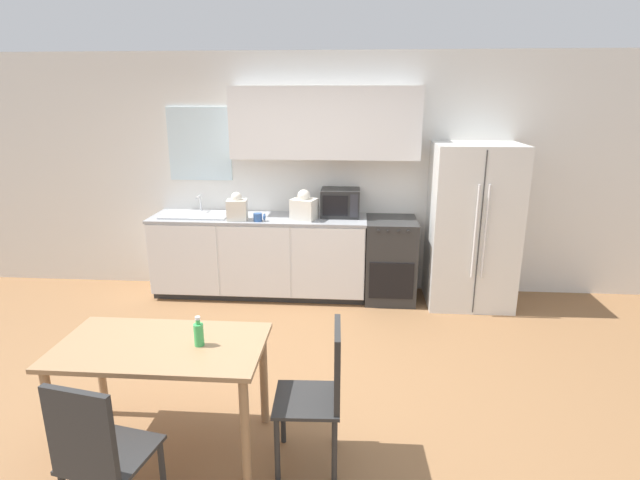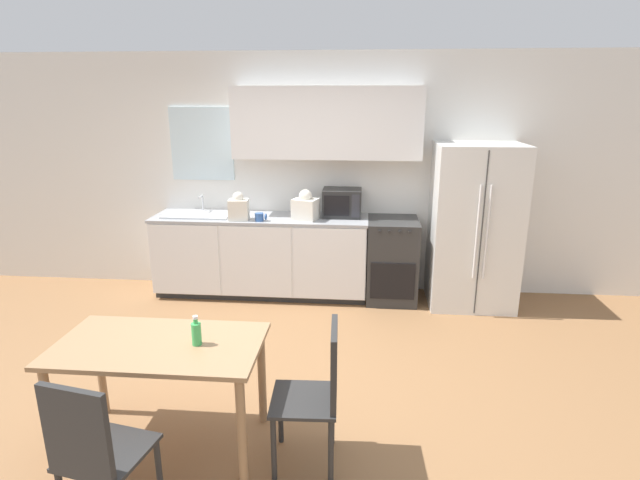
% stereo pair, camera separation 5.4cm
% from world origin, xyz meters
% --- Properties ---
extents(ground_plane, '(12.00, 12.00, 0.00)m').
position_xyz_m(ground_plane, '(0.00, 0.00, 0.00)').
color(ground_plane, olive).
extents(wall_back, '(12.00, 0.38, 2.70)m').
position_xyz_m(wall_back, '(0.06, 2.13, 1.47)').
color(wall_back, silver).
rests_on(wall_back, ground_plane).
extents(kitchen_counter, '(2.41, 0.62, 0.93)m').
position_xyz_m(kitchen_counter, '(-0.41, 1.84, 0.47)').
color(kitchen_counter, '#333333').
rests_on(kitchen_counter, ground_plane).
extents(oven_range, '(0.55, 0.63, 0.92)m').
position_xyz_m(oven_range, '(1.07, 1.83, 0.46)').
color(oven_range, '#2D2D2D').
rests_on(oven_range, ground_plane).
extents(refrigerator, '(0.90, 0.75, 1.76)m').
position_xyz_m(refrigerator, '(1.93, 1.79, 0.88)').
color(refrigerator, silver).
rests_on(refrigerator, ground_plane).
extents(kitchen_sink, '(0.74, 0.44, 0.20)m').
position_xyz_m(kitchen_sink, '(-1.12, 1.85, 0.94)').
color(kitchen_sink, '#B7BABC').
rests_on(kitchen_sink, kitchen_counter).
extents(microwave, '(0.43, 0.34, 0.31)m').
position_xyz_m(microwave, '(0.50, 1.94, 1.08)').
color(microwave, '#282828').
rests_on(microwave, kitchen_counter).
extents(coffee_mug, '(0.13, 0.09, 0.09)m').
position_xyz_m(coffee_mug, '(-0.37, 1.64, 0.97)').
color(coffee_mug, '#335999').
rests_on(coffee_mug, kitchen_counter).
extents(grocery_bag_0, '(0.31, 0.28, 0.33)m').
position_xyz_m(grocery_bag_0, '(0.11, 1.76, 1.07)').
color(grocery_bag_0, silver).
rests_on(grocery_bag_0, kitchen_counter).
extents(grocery_bag_1, '(0.23, 0.20, 0.31)m').
position_xyz_m(grocery_bag_1, '(-0.61, 1.67, 1.06)').
color(grocery_bag_1, silver).
rests_on(grocery_bag_1, kitchen_counter).
extents(dining_table, '(1.29, 0.71, 0.74)m').
position_xyz_m(dining_table, '(-0.52, -0.80, 0.63)').
color(dining_table, '#997551').
rests_on(dining_table, ground_plane).
extents(dining_chair_near, '(0.47, 0.47, 0.93)m').
position_xyz_m(dining_chair_near, '(-0.58, -1.53, 0.54)').
color(dining_chair_near, '#282828').
rests_on(dining_chair_near, ground_plane).
extents(dining_chair_side, '(0.42, 0.42, 0.93)m').
position_xyz_m(dining_chair_side, '(0.50, -0.87, 0.54)').
color(dining_chair_side, '#282828').
rests_on(dining_chair_side, ground_plane).
extents(drink_bottle, '(0.06, 0.06, 0.19)m').
position_xyz_m(drink_bottle, '(-0.27, -0.79, 0.82)').
color(drink_bottle, '#3FB259').
rests_on(drink_bottle, dining_table).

